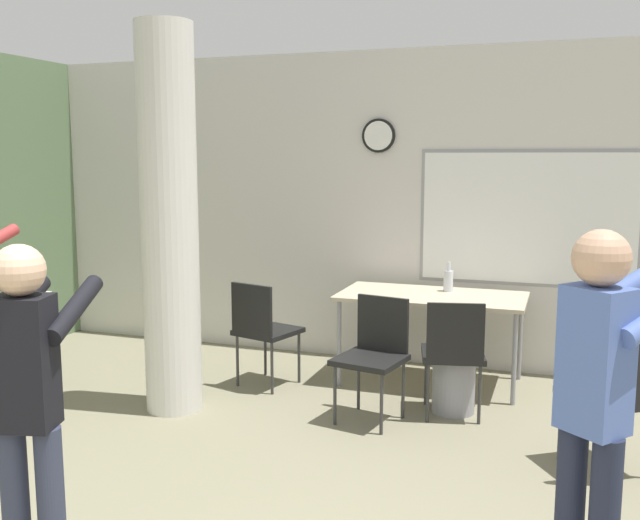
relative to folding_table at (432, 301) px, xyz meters
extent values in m
cube|color=silver|center=(-0.47, 0.59, 0.70)|extent=(8.00, 0.12, 2.80)
cylinder|color=black|center=(-0.60, 0.52, 1.35)|extent=(0.30, 0.03, 0.30)
cylinder|color=white|center=(-0.60, 0.50, 1.35)|extent=(0.26, 0.01, 0.25)
cube|color=#99999E|center=(0.70, 0.53, 0.65)|extent=(1.81, 0.01, 1.16)
cube|color=white|center=(0.70, 0.52, 0.65)|extent=(1.75, 0.02, 1.10)
cylinder|color=silver|center=(-1.69, -1.24, 0.70)|extent=(0.41, 0.41, 2.80)
cube|color=beige|center=(0.00, 0.00, 0.04)|extent=(1.51, 0.78, 0.03)
cylinder|color=gray|center=(-0.69, -0.33, -0.34)|extent=(0.04, 0.04, 0.72)
cylinder|color=gray|center=(0.69, -0.33, -0.34)|extent=(0.04, 0.04, 0.72)
cylinder|color=gray|center=(-0.69, 0.33, -0.34)|extent=(0.04, 0.04, 0.72)
cylinder|color=gray|center=(0.69, 0.33, -0.34)|extent=(0.04, 0.04, 0.72)
cylinder|color=silver|center=(0.10, 0.18, 0.14)|extent=(0.08, 0.08, 0.17)
cylinder|color=silver|center=(0.10, 0.18, 0.26)|extent=(0.03, 0.03, 0.07)
cylinder|color=gray|center=(0.29, -0.63, -0.50)|extent=(0.31, 0.31, 0.39)
cube|color=black|center=(-3.25, -1.28, -0.25)|extent=(0.61, 0.61, 0.04)
cylinder|color=#333333|center=(-3.00, -1.33, -0.48)|extent=(0.02, 0.02, 0.43)
cylinder|color=#333333|center=(-3.20, -1.03, -0.48)|extent=(0.02, 0.02, 0.43)
cube|color=black|center=(-1.25, -0.49, -0.25)|extent=(0.54, 0.54, 0.04)
cube|color=black|center=(-1.31, -0.69, -0.03)|extent=(0.39, 0.13, 0.40)
cylinder|color=#333333|center=(-1.03, -0.36, -0.48)|extent=(0.02, 0.02, 0.43)
cylinder|color=#333333|center=(-1.38, -0.27, -0.48)|extent=(0.02, 0.02, 0.43)
cylinder|color=#333333|center=(-1.13, -0.71, -0.48)|extent=(0.02, 0.02, 0.43)
cylinder|color=#333333|center=(-1.47, -0.61, -0.48)|extent=(0.02, 0.02, 0.43)
cube|color=black|center=(1.29, -1.31, -0.25)|extent=(0.61, 0.61, 0.04)
cube|color=black|center=(1.40, -1.48, -0.03)|extent=(0.35, 0.24, 0.40)
cylinder|color=#333333|center=(1.34, -1.06, -0.48)|extent=(0.02, 0.02, 0.43)
cylinder|color=#333333|center=(1.04, -1.26, -0.48)|extent=(0.02, 0.02, 0.43)
cylinder|color=#333333|center=(1.24, -1.56, -0.48)|extent=(0.02, 0.02, 0.43)
cube|color=black|center=(0.28, -0.68, -0.25)|extent=(0.53, 0.53, 0.04)
cube|color=black|center=(0.33, -0.88, -0.03)|extent=(0.39, 0.12, 0.40)
cylinder|color=#333333|center=(0.42, -0.46, -0.48)|extent=(0.02, 0.02, 0.43)
cylinder|color=#333333|center=(0.07, -0.54, -0.48)|extent=(0.02, 0.02, 0.43)
cylinder|color=#333333|center=(0.50, -0.82, -0.48)|extent=(0.02, 0.02, 0.43)
cylinder|color=#333333|center=(0.15, -0.89, -0.48)|extent=(0.02, 0.02, 0.43)
cube|color=black|center=(-0.25, -1.02, -0.25)|extent=(0.52, 0.52, 0.04)
cube|color=black|center=(-0.21, -0.81, -0.03)|extent=(0.39, 0.11, 0.40)
cylinder|color=#333333|center=(-0.46, -1.16, -0.48)|extent=(0.02, 0.02, 0.43)
cylinder|color=#333333|center=(-0.11, -1.23, -0.48)|extent=(0.02, 0.02, 0.43)
cylinder|color=#333333|center=(-0.39, -0.80, -0.48)|extent=(0.02, 0.02, 0.43)
cylinder|color=#333333|center=(-0.04, -0.87, -0.48)|extent=(0.02, 0.02, 0.43)
cylinder|color=#2D3347|center=(-0.95, -3.46, -0.31)|extent=(0.11, 0.11, 0.77)
cylinder|color=#2D3347|center=(-1.10, -3.50, -0.31)|extent=(0.11, 0.11, 0.77)
cube|color=black|center=(-1.02, -3.48, 0.35)|extent=(0.26, 0.23, 0.55)
sphere|color=#D8AD8C|center=(-1.02, -3.48, 0.73)|extent=(0.21, 0.21, 0.21)
cylinder|color=black|center=(-0.96, -3.24, 0.53)|extent=(0.20, 0.49, 0.22)
cylinder|color=black|center=(-1.20, -3.30, 0.53)|extent=(0.20, 0.49, 0.22)
cube|color=white|center=(-1.26, -3.09, 0.53)|extent=(0.07, 0.13, 0.04)
cylinder|color=#1E2338|center=(1.09, -2.81, -0.29)|extent=(0.12, 0.12, 0.81)
cube|color=#4C66AD|center=(1.15, -2.86, 0.40)|extent=(0.30, 0.29, 0.57)
sphere|color=tan|center=(1.15, -2.86, 0.80)|extent=(0.22, 0.22, 0.22)
cylinder|color=#4C66AD|center=(1.19, -2.60, 0.59)|extent=(0.38, 0.45, 0.23)
camera|label=1|loc=(1.02, -5.72, 1.18)|focal=40.00mm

